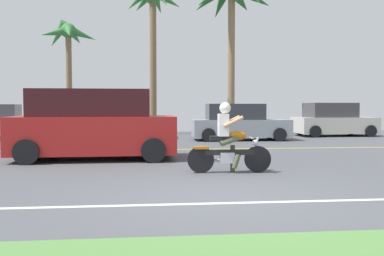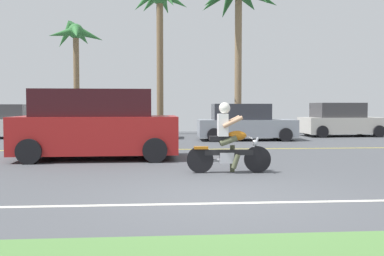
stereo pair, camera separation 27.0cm
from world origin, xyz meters
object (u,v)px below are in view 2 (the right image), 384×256
suv_nearby (96,125)px  parked_car_2 (245,123)px  parked_car_1 (130,122)px  motorcyclist (228,143)px  palm_tree_0 (159,11)px  palm_tree_1 (76,42)px  palm_tree_2 (238,1)px  parked_car_3 (341,121)px

suv_nearby → parked_car_2: size_ratio=1.11×
parked_car_1 → parked_car_2: 5.21m
motorcyclist → suv_nearby: suv_nearby is taller
motorcyclist → palm_tree_0: palm_tree_0 is taller
parked_car_2 → palm_tree_1: bearing=154.5°
palm_tree_1 → parked_car_1: bearing=-37.9°
palm_tree_1 → palm_tree_2: bearing=1.5°
palm_tree_0 → palm_tree_2: size_ratio=0.94×
suv_nearby → palm_tree_2: size_ratio=0.56×
suv_nearby → parked_car_2: 8.16m
motorcyclist → parked_car_1: size_ratio=0.49×
motorcyclist → parked_car_2: (2.16, 8.96, 0.08)m
motorcyclist → palm_tree_1: 14.40m
palm_tree_0 → palm_tree_1: size_ratio=1.35×
motorcyclist → palm_tree_0: size_ratio=0.24×
motorcyclist → palm_tree_0: 14.53m
parked_car_2 → parked_car_3: bearing=21.9°
parked_car_3 → palm_tree_2: size_ratio=0.47×
parked_car_1 → parked_car_2: size_ratio=0.91×
motorcyclist → palm_tree_2: bearing=78.6°
motorcyclist → palm_tree_1: size_ratio=0.32×
suv_nearby → palm_tree_2: (5.82, 10.05, 5.92)m
parked_car_2 → parked_car_1: bearing=162.8°
palm_tree_1 → motorcyclist: bearing=-66.2°
parked_car_3 → palm_tree_2: palm_tree_2 is taller
parked_car_3 → palm_tree_0: size_ratio=0.50×
suv_nearby → palm_tree_1: bearing=103.5°
palm_tree_0 → palm_tree_1: bearing=-171.3°
parked_car_2 → palm_tree_2: bearing=83.7°
motorcyclist → parked_car_2: parked_car_2 is taller
motorcyclist → palm_tree_2: size_ratio=0.22×
suv_nearby → palm_tree_1: 10.77m
parked_car_1 → palm_tree_2: size_ratio=0.46×
parked_car_1 → parked_car_3: size_ratio=0.97×
parked_car_1 → parked_car_2: (4.97, -1.54, 0.01)m
parked_car_1 → palm_tree_2: (5.40, 2.38, 6.13)m
suv_nearby → palm_tree_2: palm_tree_2 is taller
parked_car_2 → palm_tree_0: size_ratio=0.54×
parked_car_2 → parked_car_3: parked_car_3 is taller
palm_tree_2 → palm_tree_1: bearing=-178.5°
parked_car_1 → palm_tree_2: palm_tree_2 is taller
parked_car_3 → parked_car_2: bearing=-158.1°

